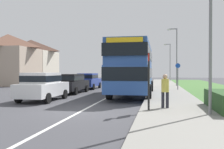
{
  "coord_description": "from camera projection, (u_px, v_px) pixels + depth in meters",
  "views": [
    {
      "loc": [
        3.39,
        -10.81,
        1.81
      ],
      "look_at": [
        0.64,
        4.02,
        1.6
      ],
      "focal_mm": 39.74,
      "sensor_mm": 36.0,
      "label": 1
    }
  ],
  "objects": [
    {
      "name": "pedestrian_at_stop",
      "position": [
        165.0,
        89.0,
        11.32
      ],
      "size": [
        0.34,
        0.34,
        1.67
      ],
      "color": "#23232D",
      "rests_on": "ground_plane"
    },
    {
      "name": "double_decker_bus",
      "position": [
        133.0,
        67.0,
        18.13
      ],
      "size": [
        2.8,
        9.7,
        3.7
      ],
      "color": "#284C93",
      "rests_on": "ground_plane"
    },
    {
      "name": "parked_car_white",
      "position": [
        43.0,
        85.0,
        15.02
      ],
      "size": [
        1.96,
        4.08,
        1.72
      ],
      "color": "silver",
      "rests_on": "ground_plane"
    },
    {
      "name": "cycle_route_sign",
      "position": [
        178.0,
        75.0,
        22.5
      ],
      "size": [
        0.44,
        0.08,
        2.52
      ],
      "color": "slate",
      "rests_on": "ground_plane"
    },
    {
      "name": "house_terrace_far_side",
      "position": [
        20.0,
        61.0,
        34.37
      ],
      "size": [
        6.62,
        11.53,
        6.52
      ],
      "color": "tan",
      "rests_on": "ground_plane"
    },
    {
      "name": "parked_car_blue",
      "position": [
        88.0,
        80.0,
        25.11
      ],
      "size": [
        1.91,
        4.21,
        1.58
      ],
      "color": "navy",
      "rests_on": "ground_plane"
    },
    {
      "name": "street_lamp_mid",
      "position": [
        176.0,
        53.0,
        28.45
      ],
      "size": [
        1.14,
        0.2,
        6.71
      ],
      "color": "slate",
      "rests_on": "ground_plane"
    },
    {
      "name": "street_lamp_near",
      "position": [
        208.0,
        2.0,
        9.65
      ],
      "size": [
        1.14,
        0.2,
        7.93
      ],
      "color": "slate",
      "rests_on": "ground_plane"
    },
    {
      "name": "lane_marking_centre",
      "position": [
        113.0,
        94.0,
        19.13
      ],
      "size": [
        0.14,
        60.0,
        0.01
      ],
      "primitive_type": "cube",
      "color": "silver",
      "rests_on": "ground_plane"
    },
    {
      "name": "street_lamp_far",
      "position": [
        169.0,
        60.0,
        43.17
      ],
      "size": [
        1.14,
        0.2,
        6.54
      ],
      "color": "slate",
      "rests_on": "ground_plane"
    },
    {
      "name": "parked_car_black",
      "position": [
        71.0,
        83.0,
        20.15
      ],
      "size": [
        1.92,
        4.58,
        1.57
      ],
      "color": "black",
      "rests_on": "ground_plane"
    },
    {
      "name": "ground_plane",
      "position": [
        82.0,
        111.0,
        11.27
      ],
      "size": [
        120.0,
        120.0,
        0.0
      ],
      "primitive_type": "plane",
      "color": "#424247"
    },
    {
      "name": "pavement_near_side",
      "position": [
        170.0,
        97.0,
        16.4
      ],
      "size": [
        3.2,
        68.0,
        0.12
      ],
      "primitive_type": "cube",
      "color": "gray",
      "rests_on": "ground_plane"
    },
    {
      "name": "bus_stop_sign",
      "position": [
        149.0,
        77.0,
        10.7
      ],
      "size": [
        0.09,
        0.52,
        2.6
      ],
      "color": "black",
      "rests_on": "ground_plane"
    }
  ]
}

